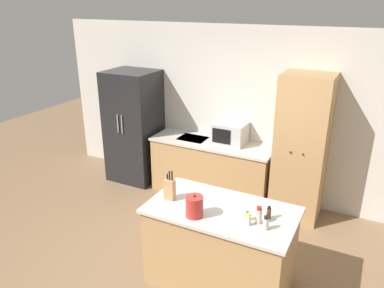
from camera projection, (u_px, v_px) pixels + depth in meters
ground_plane at (197, 286)px, 4.09m from camera, size 14.00×14.00×0.00m
wall_back at (267, 117)px, 5.55m from camera, size 7.20×0.06×2.60m
refrigerator at (134, 126)px, 6.27m from camera, size 0.80×0.73×1.86m
back_counter at (212, 168)px, 5.88m from camera, size 1.91×0.65×0.89m
pantry_cabinet at (301, 148)px, 5.12m from camera, size 0.67×0.62×2.05m
kitchen_island at (220, 246)px, 4.00m from camera, size 1.53×0.85×0.92m
microwave at (230, 133)px, 5.63m from camera, size 0.48×0.41×0.31m
knife_block at (170, 189)px, 3.98m from camera, size 0.11×0.07×0.33m
spice_bottle_tall_dark at (266, 223)px, 3.47m from camera, size 0.06×0.06×0.14m
spice_bottle_short_red at (247, 216)px, 3.63m from camera, size 0.04×0.04×0.10m
spice_bottle_amber_oil at (269, 213)px, 3.65m from camera, size 0.04×0.04×0.13m
spice_bottle_green_herb at (259, 216)px, 3.56m from camera, size 0.06×0.06×0.18m
spice_bottle_pale_salt at (249, 220)px, 3.54m from camera, size 0.05×0.05×0.13m
kettle at (194, 206)px, 3.67m from camera, size 0.17×0.17×0.24m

